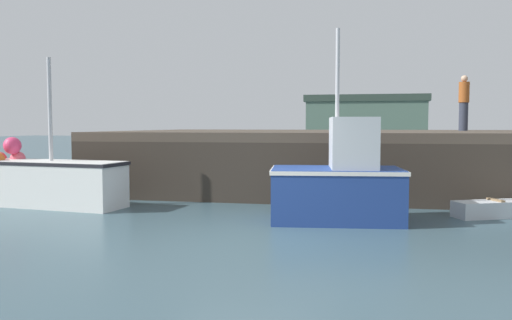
% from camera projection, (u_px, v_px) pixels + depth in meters
% --- Properties ---
extents(ground, '(120.00, 160.00, 0.10)m').
position_uv_depth(ground, '(247.00, 241.00, 9.30)').
color(ground, '#38515B').
extents(pier, '(14.30, 8.79, 1.80)m').
position_uv_depth(pier, '(343.00, 140.00, 16.47)').
color(pier, '#473D33').
rests_on(pier, ground).
extents(fishing_boat_near_left, '(3.97, 1.57, 3.63)m').
position_uv_depth(fishing_boat_near_left, '(47.00, 180.00, 12.91)').
color(fishing_boat_near_left, silver).
rests_on(fishing_boat_near_left, ground).
extents(fishing_boat_near_right, '(2.86, 1.88, 3.96)m').
position_uv_depth(fishing_boat_near_right, '(340.00, 182.00, 10.88)').
color(fishing_boat_near_right, navy).
rests_on(fishing_boat_near_right, ground).
extents(rowboat, '(1.91, 1.27, 0.40)m').
position_uv_depth(rowboat, '(495.00, 209.00, 11.41)').
color(rowboat, silver).
rests_on(rowboat, ground).
extents(dockworker, '(0.34, 0.34, 1.84)m').
position_uv_depth(dockworker, '(464.00, 103.00, 17.50)').
color(dockworker, '#2D3342').
rests_on(dockworker, pier).
extents(warehouse, '(8.94, 4.25, 4.19)m').
position_uv_depth(warehouse, '(365.00, 123.00, 39.65)').
color(warehouse, '#4C6656').
rests_on(warehouse, ground).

